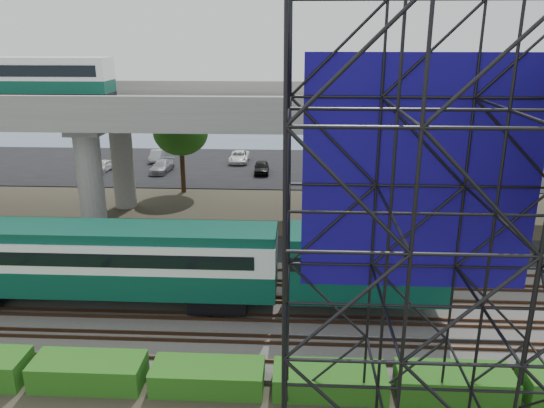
{
  "coord_description": "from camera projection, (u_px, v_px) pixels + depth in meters",
  "views": [
    {
      "loc": [
        4.58,
        -22.74,
        13.95
      ],
      "look_at": [
        3.12,
        6.0,
        4.73
      ],
      "focal_mm": 35.0,
      "sensor_mm": 36.0,
      "label": 1
    }
  ],
  "objects": [
    {
      "name": "ground",
      "position": [
        203.0,
        331.0,
        26.11
      ],
      "size": [
        140.0,
        140.0,
        0.0
      ],
      "primitive_type": "plane",
      "color": "#474233",
      "rests_on": "ground"
    },
    {
      "name": "ballast_bed",
      "position": [
        209.0,
        310.0,
        27.98
      ],
      "size": [
        90.0,
        12.0,
        0.2
      ],
      "primitive_type": "cube",
      "color": "slate",
      "rests_on": "ground"
    },
    {
      "name": "service_road",
      "position": [
        230.0,
        249.0,
        36.08
      ],
      "size": [
        90.0,
        5.0,
        0.08
      ],
      "primitive_type": "cube",
      "color": "black",
      "rests_on": "ground"
    },
    {
      "name": "parking_lot",
      "position": [
        257.0,
        167.0,
        58.43
      ],
      "size": [
        90.0,
        18.0,
        0.08
      ],
      "primitive_type": "cube",
      "color": "black",
      "rests_on": "ground"
    },
    {
      "name": "harbor_water",
      "position": [
        268.0,
        132.0,
        79.36
      ],
      "size": [
        140.0,
        40.0,
        0.03
      ],
      "primitive_type": "cube",
      "color": "#455A72",
      "rests_on": "ground"
    },
    {
      "name": "rail_tracks",
      "position": [
        209.0,
        306.0,
        27.92
      ],
      "size": [
        90.0,
        9.52,
        0.16
      ],
      "color": "#472D1E",
      "rests_on": "ballast_bed"
    },
    {
      "name": "commuter_train",
      "position": [
        134.0,
        260.0,
        27.31
      ],
      "size": [
        29.3,
        3.06,
        4.3
      ],
      "color": "black",
      "rests_on": "rail_tracks"
    },
    {
      "name": "overpass",
      "position": [
        221.0,
        116.0,
        38.87
      ],
      "size": [
        80.0,
        12.0,
        12.4
      ],
      "color": "#9E9B93",
      "rests_on": "ground"
    },
    {
      "name": "scaffold_tower",
      "position": [
        438.0,
        262.0,
        15.81
      ],
      "size": [
        9.36,
        6.36,
        15.0
      ],
      "color": "black",
      "rests_on": "ground"
    },
    {
      "name": "hedge_strip",
      "position": [
        208.0,
        376.0,
        21.8
      ],
      "size": [
        34.6,
        1.8,
        1.2
      ],
      "color": "#1D5814",
      "rests_on": "ground"
    },
    {
      "name": "trees",
      "position": [
        176.0,
        151.0,
        40.01
      ],
      "size": [
        40.94,
        16.94,
        7.69
      ],
      "color": "#382314",
      "rests_on": "ground"
    },
    {
      "name": "parked_cars",
      "position": [
        268.0,
        162.0,
        57.73
      ],
      "size": [
        37.27,
        9.53,
        1.28
      ],
      "color": "white",
      "rests_on": "parking_lot"
    }
  ]
}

